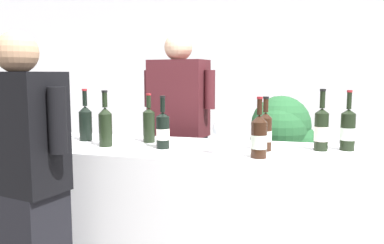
% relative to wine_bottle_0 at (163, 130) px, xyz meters
% --- Properties ---
extents(wall_back, '(8.00, 0.10, 2.80)m').
position_rel_wine_bottle_0_xyz_m(wall_back, '(0.12, 2.67, 0.32)').
color(wall_back, white).
rests_on(wall_back, ground_plane).
extents(counter, '(2.32, 0.69, 0.97)m').
position_rel_wine_bottle_0_xyz_m(counter, '(0.12, 0.07, -0.59)').
color(counter, white).
rests_on(counter, ground_plane).
extents(wine_bottle_0, '(0.08, 0.08, 0.31)m').
position_rel_wine_bottle_0_xyz_m(wine_bottle_0, '(0.00, 0.00, 0.00)').
color(wine_bottle_0, black).
rests_on(wine_bottle_0, counter).
extents(wine_bottle_1, '(0.08, 0.08, 0.30)m').
position_rel_wine_bottle_0_xyz_m(wine_bottle_1, '(-0.85, -0.00, 0.01)').
color(wine_bottle_1, black).
rests_on(wine_bottle_1, counter).
extents(wine_bottle_2, '(0.08, 0.08, 0.33)m').
position_rel_wine_bottle_0_xyz_m(wine_bottle_2, '(-0.35, -0.03, 0.02)').
color(wine_bottle_2, black).
rests_on(wine_bottle_2, counter).
extents(wine_bottle_3, '(0.08, 0.08, 0.33)m').
position_rel_wine_bottle_0_xyz_m(wine_bottle_3, '(-0.57, 0.13, 0.01)').
color(wine_bottle_3, black).
rests_on(wine_bottle_3, counter).
extents(wine_bottle_4, '(0.08, 0.08, 0.35)m').
position_rel_wine_bottle_0_xyz_m(wine_bottle_4, '(0.88, 0.17, 0.01)').
color(wine_bottle_4, black).
rests_on(wine_bottle_4, counter).
extents(wine_bottle_5, '(0.07, 0.07, 0.31)m').
position_rel_wine_bottle_0_xyz_m(wine_bottle_5, '(-0.15, 0.17, 0.01)').
color(wine_bottle_5, black).
rests_on(wine_bottle_5, counter).
extents(wine_bottle_6, '(0.07, 0.07, 0.30)m').
position_rel_wine_bottle_0_xyz_m(wine_bottle_6, '(0.58, 0.08, 0.00)').
color(wine_bottle_6, black).
rests_on(wine_bottle_6, counter).
extents(wine_bottle_7, '(0.08, 0.08, 0.34)m').
position_rel_wine_bottle_0_xyz_m(wine_bottle_7, '(1.02, 0.21, 0.01)').
color(wine_bottle_7, black).
rests_on(wine_bottle_7, counter).
extents(wine_bottle_8, '(0.08, 0.08, 0.31)m').
position_rel_wine_bottle_0_xyz_m(wine_bottle_8, '(0.56, -0.12, 0.00)').
color(wine_bottle_8, black).
rests_on(wine_bottle_8, counter).
extents(wine_glass, '(0.07, 0.07, 0.18)m').
position_rel_wine_bottle_0_xyz_m(wine_glass, '(0.35, -0.08, 0.02)').
color(wine_glass, silver).
rests_on(wine_glass, counter).
extents(person_server, '(0.58, 0.30, 1.71)m').
position_rel_wine_bottle_0_xyz_m(person_server, '(-0.13, 0.75, -0.25)').
color(person_server, black).
rests_on(person_server, ground_plane).
extents(person_guest, '(0.55, 0.32, 1.60)m').
position_rel_wine_bottle_0_xyz_m(person_guest, '(-0.51, -0.56, -0.30)').
color(person_guest, black).
rests_on(person_guest, ground_plane).
extents(potted_shrub, '(0.55, 0.60, 1.23)m').
position_rel_wine_bottle_0_xyz_m(potted_shrub, '(0.64, 1.05, -0.24)').
color(potted_shrub, brown).
rests_on(potted_shrub, ground_plane).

